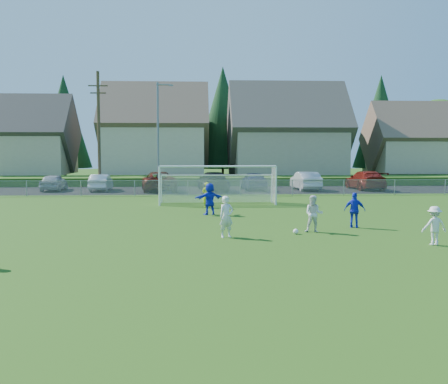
{
  "coord_description": "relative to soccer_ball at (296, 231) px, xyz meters",
  "views": [
    {
      "loc": [
        -1.38,
        -17.63,
        3.47
      ],
      "look_at": [
        0.0,
        8.0,
        1.4
      ],
      "focal_mm": 42.0,
      "sensor_mm": 36.0,
      "label": 1
    }
  ],
  "objects": [
    {
      "name": "ground",
      "position": [
        -2.73,
        -3.57,
        -0.11
      ],
      "size": [
        160.0,
        160.0,
        0.0
      ],
      "primitive_type": "plane",
      "color": "#193D0C",
      "rests_on": "ground"
    },
    {
      "name": "asphalt_lot",
      "position": [
        -2.73,
        23.93,
        -0.1
      ],
      "size": [
        60.0,
        60.0,
        0.0
      ],
      "primitive_type": "plane",
      "color": "black",
      "rests_on": "ground"
    },
    {
      "name": "grass_embankment",
      "position": [
        -2.73,
        31.43,
        0.29
      ],
      "size": [
        70.0,
        6.0,
        0.8
      ],
      "primitive_type": "cube",
      "color": "#1E420F",
      "rests_on": "ground"
    },
    {
      "name": "soccer_ball",
      "position": [
        0.0,
        0.0,
        0.0
      ],
      "size": [
        0.22,
        0.22,
        0.22
      ],
      "primitive_type": "sphere",
      "color": "white",
      "rests_on": "ground"
    },
    {
      "name": "player_white_a",
      "position": [
        -2.91,
        -0.64,
        0.71
      ],
      "size": [
        0.71,
        0.6,
        1.65
      ],
      "primitive_type": "imported",
      "rotation": [
        0.0,
        0.0,
        0.41
      ],
      "color": "silver",
      "rests_on": "ground"
    },
    {
      "name": "player_white_b",
      "position": [
        0.83,
        0.37,
        0.68
      ],
      "size": [
        0.9,
        0.79,
        1.57
      ],
      "primitive_type": "imported",
      "rotation": [
        0.0,
        0.0,
        -0.29
      ],
      "color": "silver",
      "rests_on": "ground"
    },
    {
      "name": "player_white_c",
      "position": [
        4.58,
        -2.71,
        0.6
      ],
      "size": [
        0.94,
        0.57,
        1.42
      ],
      "primitive_type": "imported",
      "rotation": [
        0.0,
        0.0,
        3.19
      ],
      "color": "silver",
      "rests_on": "ground"
    },
    {
      "name": "player_blue_a",
      "position": [
        2.96,
        1.65,
        0.68
      ],
      "size": [
        1.0,
        0.66,
        1.58
      ],
      "primitive_type": "imported",
      "rotation": [
        0.0,
        0.0,
        2.82
      ],
      "color": "#1529CA",
      "rests_on": "ground"
    },
    {
      "name": "player_blue_b",
      "position": [
        -3.38,
        6.69,
        0.74
      ],
      "size": [
        1.65,
        1.05,
        1.7
      ],
      "primitive_type": "imported",
      "rotation": [
        0.0,
        0.0,
        3.52
      ],
      "color": "#1529CA",
      "rests_on": "ground"
    },
    {
      "name": "goalkeeper",
      "position": [
        -3.46,
        9.93,
        0.66
      ],
      "size": [
        0.61,
        0.44,
        1.54
      ],
      "primitive_type": "imported",
      "rotation": [
        0.0,
        0.0,
        3.28
      ],
      "color": "#AAC717",
      "rests_on": "ground"
    },
    {
      "name": "car_a",
      "position": [
        -16.19,
        23.92,
        0.6
      ],
      "size": [
        1.76,
        4.21,
        1.42
      ],
      "primitive_type": "imported",
      "rotation": [
        0.0,
        0.0,
        3.16
      ],
      "color": "#9DA1A4",
      "rests_on": "ground"
    },
    {
      "name": "car_b",
      "position": [
        -12.18,
        23.67,
        0.59
      ],
      "size": [
        1.53,
        4.26,
        1.4
      ],
      "primitive_type": "imported",
      "rotation": [
        0.0,
        0.0,
        3.15
      ],
      "color": "silver",
      "rests_on": "ground"
    },
    {
      "name": "car_c",
      "position": [
        -7.24,
        23.18,
        0.71
      ],
      "size": [
        3.44,
        6.17,
        1.63
      ],
      "primitive_type": "imported",
      "rotation": [
        0.0,
        0.0,
        3.27
      ],
      "color": "#561409",
      "rests_on": "ground"
    },
    {
      "name": "car_d",
      "position": [
        -2.65,
        23.04,
        0.7
      ],
      "size": [
        2.75,
        5.76,
        1.62
      ],
      "primitive_type": "imported",
      "rotation": [
        0.0,
        0.0,
        3.23
      ],
      "color": "black",
      "rests_on": "ground"
    },
    {
      "name": "car_e",
      "position": [
        0.85,
        23.58,
        0.68
      ],
      "size": [
        2.17,
        4.75,
        1.58
      ],
      "primitive_type": "imported",
      "rotation": [
        0.0,
        0.0,
        3.21
      ],
      "color": "#15174B",
      "rests_on": "ground"
    },
    {
      "name": "car_f",
      "position": [
        5.36,
        23.5,
        0.68
      ],
      "size": [
        1.94,
        4.9,
        1.59
      ],
      "primitive_type": "imported",
      "rotation": [
        0.0,
        0.0,
        3.2
      ],
      "color": "silver",
      "rests_on": "ground"
    },
    {
      "name": "car_g",
      "position": [
        10.71,
        23.8,
        0.71
      ],
      "size": [
        2.42,
        5.7,
        1.64
      ],
      "primitive_type": "imported",
      "rotation": [
        0.0,
        0.0,
        3.16
      ],
      "color": "maroon",
      "rests_on": "ground"
    },
    {
      "name": "soccer_goal",
      "position": [
        -2.73,
        12.48,
        1.52
      ],
      "size": [
        7.42,
        1.9,
        2.5
      ],
      "color": "white",
      "rests_on": "ground"
    },
    {
      "name": "chainlink_fence",
      "position": [
        -2.73,
        18.43,
        0.52
      ],
      "size": [
        52.06,
        0.06,
        1.2
      ],
      "color": "gray",
      "rests_on": "ground"
    },
    {
      "name": "streetlight",
      "position": [
        -7.17,
        22.43,
        4.73
      ],
      "size": [
        1.38,
        0.18,
        9.0
      ],
      "color": "slate",
      "rests_on": "ground"
    },
    {
      "name": "utility_pole",
      "position": [
        -12.23,
        23.43,
        5.04
      ],
      "size": [
        1.6,
        0.26,
        10.0
      ],
      "color": "#473321",
      "rests_on": "ground"
    },
    {
      "name": "houses_row",
      "position": [
        -0.75,
        38.89,
        7.22
      ],
      "size": [
        53.9,
        11.45,
        13.27
      ],
      "color": "tan",
      "rests_on": "ground"
    },
    {
      "name": "tree_row",
      "position": [
        -1.68,
        45.16,
        6.8
      ],
      "size": [
        65.98,
        12.36,
        13.8
      ],
      "color": "#382616",
      "rests_on": "ground"
    }
  ]
}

